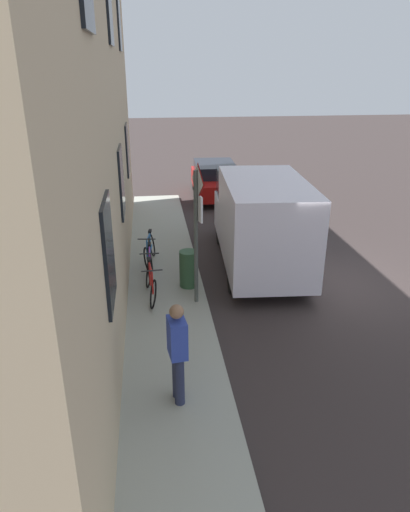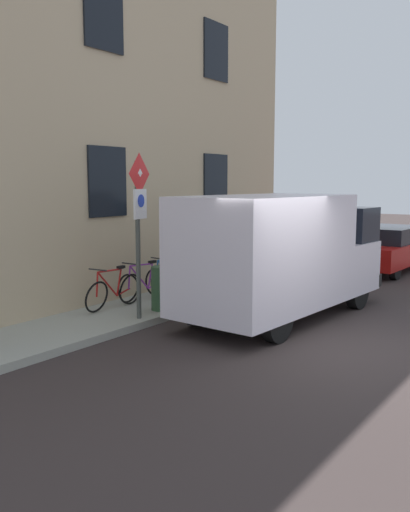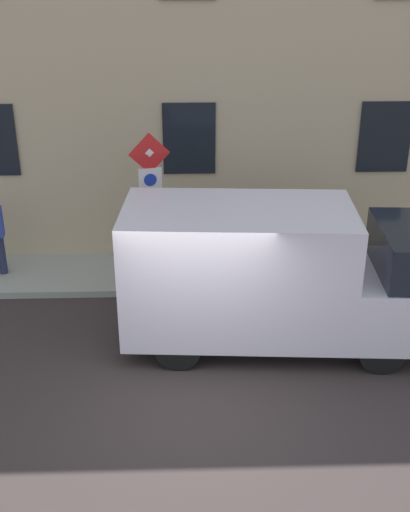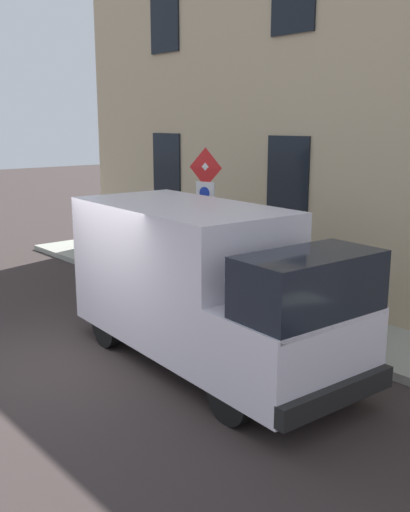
# 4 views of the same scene
# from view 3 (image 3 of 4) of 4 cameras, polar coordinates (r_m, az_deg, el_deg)

# --- Properties ---
(ground_plane) EXTENTS (80.00, 80.00, 0.00)m
(ground_plane) POSITION_cam_3_polar(r_m,az_deg,el_deg) (10.34, -0.97, -11.75)
(ground_plane) COLOR #342B2A
(sidewalk_slab) EXTENTS (1.81, 17.00, 0.14)m
(sidewalk_slab) POSITION_cam_3_polar(r_m,az_deg,el_deg) (13.71, -1.26, -1.52)
(sidewalk_slab) COLOR #9D9E91
(sidewalk_slab) RESTS_ON ground_plane
(building_facade) EXTENTS (0.75, 15.00, 8.63)m
(building_facade) POSITION_cam_3_polar(r_m,az_deg,el_deg) (13.65, -1.51, 17.10)
(building_facade) COLOR tan
(building_facade) RESTS_ON ground_plane
(sign_post_stacked) EXTENTS (0.20, 0.55, 3.04)m
(sign_post_stacked) POSITION_cam_3_polar(r_m,az_deg,el_deg) (12.27, -4.87, 5.86)
(sign_post_stacked) COLOR #474C47
(sign_post_stacked) RESTS_ON sidewalk_slab
(delivery_van) EXTENTS (2.34, 5.45, 2.50)m
(delivery_van) POSITION_cam_3_polar(r_m,az_deg,el_deg) (10.92, 6.03, -1.56)
(delivery_van) COLOR white
(delivery_van) RESTS_ON ground_plane
(bicycle_blue) EXTENTS (0.48, 1.72, 0.89)m
(bicycle_blue) POSITION_cam_3_polar(r_m,az_deg,el_deg) (13.94, 5.06, 0.86)
(bicycle_blue) COLOR black
(bicycle_blue) RESTS_ON sidewalk_slab
(bicycle_purple) EXTENTS (0.46, 1.71, 0.89)m
(bicycle_purple) POSITION_cam_3_polar(r_m,az_deg,el_deg) (13.86, 1.01, 0.81)
(bicycle_purple) COLOR black
(bicycle_purple) RESTS_ON sidewalk_slab
(bicycle_red) EXTENTS (0.46, 1.72, 0.89)m
(bicycle_red) POSITION_cam_3_polar(r_m,az_deg,el_deg) (13.85, -3.06, 0.75)
(bicycle_red) COLOR black
(bicycle_red) RESTS_ON sidewalk_slab
(litter_bin) EXTENTS (0.44, 0.44, 0.90)m
(litter_bin) POSITION_cam_3_polar(r_m,az_deg,el_deg) (12.98, -1.03, -0.56)
(litter_bin) COLOR #2D5133
(litter_bin) RESTS_ON sidewalk_slab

